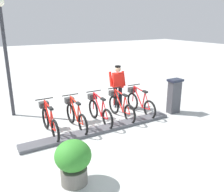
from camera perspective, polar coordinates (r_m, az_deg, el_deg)
The scene contains 11 objects.
ground_plane at distance 7.58m, azimuth -2.36°, elevation -8.23°, with size 60.00×60.00×0.00m, color #A8AAA7.
dock_rail_base at distance 7.56m, azimuth -2.36°, elevation -7.89°, with size 0.44×5.00×0.10m, color #47474C.
payment_kiosk at distance 9.10m, azimuth 14.54°, elevation 0.13°, with size 0.36×0.52×1.28m.
bike_docked_0 at distance 8.86m, azimuth 6.59°, elevation -1.48°, with size 1.72×0.54×1.02m.
bike_docked_1 at distance 8.41m, azimuth 1.99°, elevation -2.43°, with size 1.72×0.54×1.02m.
bike_docked_2 at distance 8.02m, azimuth -3.11°, elevation -3.45°, with size 1.72×0.54×1.02m.
bike_docked_3 at distance 7.70m, azimuth -8.69°, elevation -4.54°, with size 1.72×0.54×1.02m.
bike_docked_4 at distance 7.46m, azimuth -14.71°, elevation -5.66°, with size 1.72×0.54×1.02m.
worker_near_rack at distance 9.33m, azimuth 1.38°, elevation 2.65°, with size 0.57×0.69×1.66m.
lamp_post at distance 8.93m, azimuth -24.26°, elevation 11.75°, with size 0.32×0.32×4.03m.
planter_bush at distance 5.16m, azimuth -9.19°, elevation -14.84°, with size 0.76×0.76×0.97m.
Camera 1 is at (-6.05, 3.19, 3.27)m, focal length 38.44 mm.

